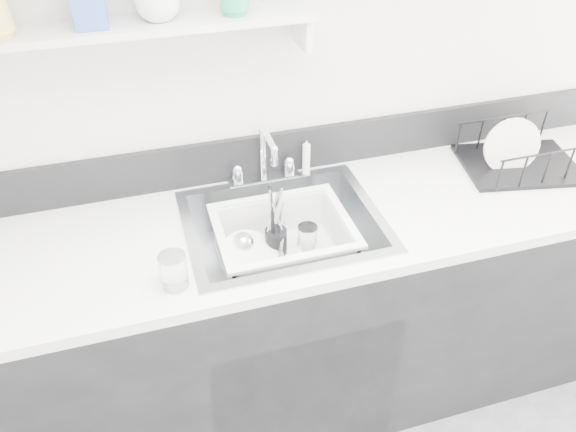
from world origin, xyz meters
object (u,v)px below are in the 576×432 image
object	(u,v)px
sink	(284,243)
wash_tub	(283,244)
counter_run	(284,318)
dish_rack	(523,149)

from	to	relation	value
sink	wash_tub	xyz separation A→B (m)	(-0.01, -0.01, 0.01)
counter_run	sink	bearing A→B (deg)	0.00
counter_run	dish_rack	world-z (taller)	dish_rack
dish_rack	sink	bearing A→B (deg)	-164.50
counter_run	wash_tub	xyz separation A→B (m)	(-0.01, -0.01, 0.38)
sink	dish_rack	distance (m)	0.96
wash_tub	dish_rack	size ratio (longest dim) A/B	1.06
counter_run	sink	size ratio (longest dim) A/B	5.00
counter_run	wash_tub	distance (m)	0.38
counter_run	dish_rack	xyz separation A→B (m)	(0.94, 0.07, 0.53)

